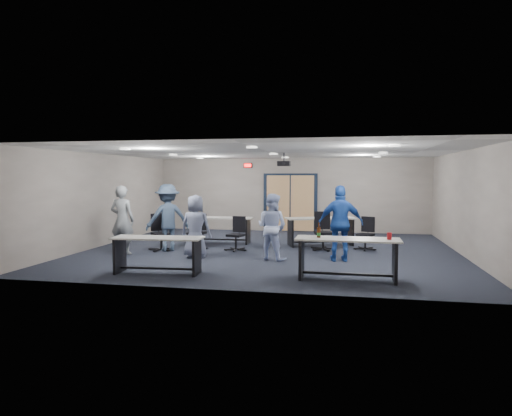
% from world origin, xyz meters
% --- Properties ---
extents(floor, '(10.00, 10.00, 0.00)m').
position_xyz_m(floor, '(0.00, 0.00, 0.00)').
color(floor, black).
rests_on(floor, ground).
extents(back_wall, '(10.00, 0.04, 2.70)m').
position_xyz_m(back_wall, '(0.00, 4.50, 1.35)').
color(back_wall, gray).
rests_on(back_wall, floor).
extents(front_wall, '(10.00, 0.04, 2.70)m').
position_xyz_m(front_wall, '(0.00, -4.50, 1.35)').
color(front_wall, gray).
rests_on(front_wall, floor).
extents(left_wall, '(0.04, 9.00, 2.70)m').
position_xyz_m(left_wall, '(-5.00, 0.00, 1.35)').
color(left_wall, gray).
rests_on(left_wall, floor).
extents(right_wall, '(0.04, 9.00, 2.70)m').
position_xyz_m(right_wall, '(5.00, 0.00, 1.35)').
color(right_wall, gray).
rests_on(right_wall, floor).
extents(ceiling, '(10.00, 9.00, 0.04)m').
position_xyz_m(ceiling, '(0.00, 0.00, 2.70)').
color(ceiling, white).
rests_on(ceiling, back_wall).
extents(double_door, '(2.00, 0.07, 2.20)m').
position_xyz_m(double_door, '(0.00, 4.46, 1.05)').
color(double_door, black).
rests_on(double_door, back_wall).
extents(exit_sign, '(0.32, 0.07, 0.18)m').
position_xyz_m(exit_sign, '(-1.60, 4.44, 2.45)').
color(exit_sign, black).
rests_on(exit_sign, back_wall).
extents(ceiling_projector, '(0.35, 0.32, 0.37)m').
position_xyz_m(ceiling_projector, '(0.30, 0.50, 2.40)').
color(ceiling_projector, black).
rests_on(ceiling_projector, ceiling).
extents(ceiling_can_lights, '(6.24, 5.74, 0.02)m').
position_xyz_m(ceiling_can_lights, '(0.00, 0.25, 2.67)').
color(ceiling_can_lights, white).
rests_on(ceiling_can_lights, ceiling).
extents(table_front_left, '(1.94, 0.76, 0.77)m').
position_xyz_m(table_front_left, '(-1.84, -3.40, 0.53)').
color(table_front_left, '#A4A29B').
rests_on(table_front_left, floor).
extents(table_front_right, '(2.04, 0.70, 1.13)m').
position_xyz_m(table_front_right, '(2.07, -3.22, 0.57)').
color(table_front_right, '#A4A29B').
rests_on(table_front_right, floor).
extents(table_back_left, '(1.97, 0.70, 0.79)m').
position_xyz_m(table_back_left, '(-1.74, 1.10, 0.54)').
color(table_back_left, '#A4A29B').
rests_on(table_back_left, floor).
extents(table_back_right, '(2.14, 1.33, 0.82)m').
position_xyz_m(table_back_right, '(1.30, 1.19, 0.56)').
color(table_back_right, '#A4A29B').
rests_on(table_back_right, floor).
extents(chair_back_a, '(0.70, 0.70, 0.98)m').
position_xyz_m(chair_back_a, '(-2.09, -0.14, 0.49)').
color(chair_back_a, black).
rests_on(chair_back_a, floor).
extents(chair_back_b, '(0.72, 0.72, 0.94)m').
position_xyz_m(chair_back_b, '(-0.93, -0.23, 0.47)').
color(chair_back_b, black).
rests_on(chair_back_b, floor).
extents(chair_back_c, '(0.78, 0.78, 1.06)m').
position_xyz_m(chair_back_c, '(1.42, 0.34, 0.53)').
color(chair_back_c, black).
rests_on(chair_back_c, floor).
extents(chair_back_d, '(0.76, 0.76, 0.92)m').
position_xyz_m(chair_back_d, '(2.57, 0.62, 0.46)').
color(chair_back_d, black).
rests_on(chair_back_d, floor).
extents(chair_loose_left, '(0.90, 0.90, 1.01)m').
position_xyz_m(chair_loose_left, '(-2.95, -0.61, 0.51)').
color(chair_loose_left, black).
rests_on(chair_loose_left, floor).
extents(person_gray, '(0.68, 0.46, 1.81)m').
position_xyz_m(person_gray, '(-3.71, -1.35, 0.90)').
color(person_gray, gray).
rests_on(person_gray, floor).
extents(person_plaid, '(0.78, 0.51, 1.58)m').
position_xyz_m(person_plaid, '(-1.66, -1.47, 0.79)').
color(person_plaid, slate).
rests_on(person_plaid, floor).
extents(person_lightblue, '(0.96, 0.86, 1.62)m').
position_xyz_m(person_lightblue, '(0.27, -1.38, 0.81)').
color(person_lightblue, '#C0D0FF').
rests_on(person_lightblue, floor).
extents(person_navy, '(1.12, 0.59, 1.83)m').
position_xyz_m(person_navy, '(1.91, -1.22, 0.92)').
color(person_navy, '#1D46A0').
rests_on(person_navy, floor).
extents(person_back, '(1.36, 1.24, 1.83)m').
position_xyz_m(person_back, '(-2.76, -0.59, 0.92)').
color(person_back, '#374963').
rests_on(person_back, floor).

